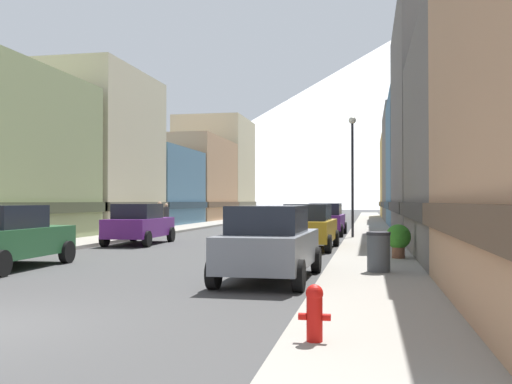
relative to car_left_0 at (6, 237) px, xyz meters
name	(u,v)px	position (x,y,z in m)	size (l,w,h in m)	color
sidewalk_left	(204,225)	(-2.45, 27.97, -0.82)	(2.50, 100.00, 0.15)	gray
sidewalk_right	(371,227)	(10.05, 27.97, -0.82)	(2.50, 100.00, 0.15)	gray
storefront_left_2	(84,155)	(-7.46, 18.62, 3.86)	(7.82, 9.01, 9.86)	beige
storefront_left_3	(139,189)	(-7.78, 28.15, 1.99)	(8.45, 9.47, 6.00)	slate
storefront_left_4	(181,181)	(-8.07, 39.22, 2.94)	(9.04, 11.75, 7.97)	tan
storefront_left_5	(215,170)	(-7.50, 49.97, 4.60)	(7.90, 9.45, 11.37)	beige
storefront_right_2	(460,127)	(14.54, 16.55, 4.78)	(6.79, 12.76, 11.73)	#66605B
storefront_right_3	(453,164)	(15.89, 28.78, 3.66)	(9.48, 10.64, 9.44)	slate
storefront_right_4	(419,168)	(14.49, 40.49, 4.07)	(6.68, 12.73, 10.29)	#66605B
storefront_right_5	(408,179)	(14.31, 52.98, 3.54)	(6.33, 11.18, 9.21)	#D8B259
car_left_0	(6,237)	(0.00, 0.00, 0.00)	(2.13, 4.43, 1.78)	#265933
car_left_1	(139,224)	(0.00, 9.50, 0.00)	(2.22, 4.47, 1.78)	#591E72
car_right_0	(270,243)	(7.60, -0.87, 0.00)	(2.14, 4.44, 1.78)	slate
car_right_1	(309,226)	(7.60, 8.30, 0.00)	(2.18, 4.45, 1.78)	#B28419
car_right_2	(326,219)	(7.60, 17.75, 0.00)	(2.13, 4.43, 1.78)	#591E72
fire_hydrant_near	(315,311)	(9.25, -7.25, -0.37)	(0.40, 0.22, 0.70)	red
trash_bin_right	(379,252)	(10.15, 0.14, -0.26)	(0.59, 0.59, 0.98)	#4C5156
potted_plant_0	(398,238)	(10.80, 3.72, -0.15)	(0.76, 0.76, 1.03)	brown
pedestrian_0	(160,217)	(-2.45, 18.56, 0.06)	(0.36, 0.36, 1.74)	#333338
pedestrian_1	(166,217)	(-2.45, 19.70, -0.01)	(0.36, 0.36, 1.61)	#333338
streetlamp_right	(352,158)	(9.15, 13.89, 3.09)	(0.36, 0.36, 5.86)	black
mountain_backdrop	(420,114)	(32.76, 252.97, 40.07)	(275.28, 275.28, 81.95)	silver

